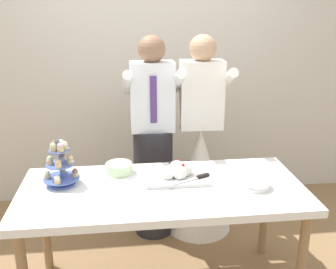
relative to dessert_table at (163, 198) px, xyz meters
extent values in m
cube|color=beige|center=(0.00, 1.49, 0.75)|extent=(5.20, 0.10, 2.90)
cube|color=white|center=(0.00, 0.00, 0.05)|extent=(1.80, 0.80, 0.05)
cylinder|color=olive|center=(0.82, -0.32, -0.34)|extent=(0.06, 0.06, 0.72)
cylinder|color=olive|center=(-0.82, 0.32, -0.34)|extent=(0.06, 0.06, 0.72)
cylinder|color=olive|center=(0.82, 0.32, -0.34)|extent=(0.06, 0.06, 0.72)
cylinder|color=#4C66B2|center=(-0.64, 0.12, 0.08)|extent=(0.17, 0.17, 0.01)
cylinder|color=#4C66B2|center=(-0.64, 0.12, 0.23)|extent=(0.01, 0.01, 0.31)
cylinder|color=#4C66B2|center=(-0.64, 0.12, 0.12)|extent=(0.23, 0.23, 0.01)
cylinder|color=#D1B784|center=(-0.55, 0.12, 0.14)|extent=(0.04, 0.04, 0.03)
sphere|color=brown|center=(-0.55, 0.12, 0.16)|extent=(0.04, 0.04, 0.04)
cylinder|color=#D1B784|center=(-0.64, 0.20, 0.14)|extent=(0.04, 0.04, 0.03)
sphere|color=#EAB7C6|center=(-0.64, 0.20, 0.16)|extent=(0.04, 0.04, 0.04)
cylinder|color=#D1B784|center=(-0.72, 0.12, 0.14)|extent=(0.04, 0.04, 0.03)
sphere|color=beige|center=(-0.72, 0.12, 0.16)|extent=(0.04, 0.04, 0.04)
cylinder|color=#D1B784|center=(-0.65, 0.03, 0.14)|extent=(0.04, 0.04, 0.03)
sphere|color=white|center=(-0.65, 0.03, 0.16)|extent=(0.04, 0.04, 0.04)
cylinder|color=#4C66B2|center=(-0.64, 0.12, 0.21)|extent=(0.18, 0.18, 0.01)
cylinder|color=#D1B784|center=(-0.57, 0.12, 0.23)|extent=(0.04, 0.04, 0.03)
sphere|color=#D6B27A|center=(-0.57, 0.12, 0.25)|extent=(0.04, 0.04, 0.04)
cylinder|color=#D1B784|center=(-0.63, 0.18, 0.23)|extent=(0.04, 0.04, 0.03)
sphere|color=brown|center=(-0.63, 0.18, 0.25)|extent=(0.04, 0.04, 0.04)
cylinder|color=#D1B784|center=(-0.70, 0.12, 0.23)|extent=(0.04, 0.04, 0.03)
sphere|color=beige|center=(-0.70, 0.12, 0.25)|extent=(0.04, 0.04, 0.04)
cylinder|color=#D1B784|center=(-0.64, 0.05, 0.23)|extent=(0.04, 0.04, 0.03)
sphere|color=#D6B27A|center=(-0.64, 0.05, 0.25)|extent=(0.04, 0.04, 0.04)
cylinder|color=#4C66B2|center=(-0.64, 0.12, 0.31)|extent=(0.13, 0.13, 0.01)
cylinder|color=#D1B784|center=(-0.60, 0.12, 0.33)|extent=(0.04, 0.04, 0.03)
sphere|color=white|center=(-0.60, 0.12, 0.35)|extent=(0.04, 0.04, 0.04)
cylinder|color=#D1B784|center=(-0.63, 0.15, 0.33)|extent=(0.04, 0.04, 0.03)
sphere|color=beige|center=(-0.63, 0.15, 0.35)|extent=(0.04, 0.04, 0.04)
cylinder|color=#D1B784|center=(-0.67, 0.14, 0.33)|extent=(0.04, 0.04, 0.03)
sphere|color=brown|center=(-0.67, 0.14, 0.35)|extent=(0.04, 0.04, 0.04)
cylinder|color=#D1B784|center=(-0.67, 0.10, 0.33)|extent=(0.04, 0.04, 0.03)
sphere|color=beige|center=(-0.67, 0.10, 0.35)|extent=(0.04, 0.04, 0.04)
cylinder|color=#D1B784|center=(-0.62, 0.08, 0.33)|extent=(0.04, 0.04, 0.03)
sphere|color=#EAB7C6|center=(-0.62, 0.08, 0.35)|extent=(0.04, 0.04, 0.04)
cube|color=silver|center=(0.11, 0.12, 0.09)|extent=(0.42, 0.31, 0.02)
sphere|color=white|center=(0.16, 0.12, 0.13)|extent=(0.10, 0.10, 0.10)
sphere|color=white|center=(0.13, 0.19, 0.12)|extent=(0.07, 0.07, 0.07)
sphere|color=white|center=(0.07, 0.15, 0.12)|extent=(0.07, 0.07, 0.07)
sphere|color=white|center=(0.05, 0.08, 0.13)|extent=(0.08, 0.08, 0.08)
sphere|color=white|center=(0.12, 0.07, 0.13)|extent=(0.09, 0.09, 0.09)
sphere|color=white|center=(0.11, 0.12, 0.14)|extent=(0.11, 0.11, 0.11)
sphere|color=#DB474C|center=(0.10, 0.14, 0.18)|extent=(0.02, 0.02, 0.02)
sphere|color=#B21923|center=(0.09, 0.13, 0.19)|extent=(0.02, 0.02, 0.02)
sphere|color=#B21923|center=(0.13, 0.18, 0.18)|extent=(0.02, 0.02, 0.02)
sphere|color=#2D1938|center=(0.06, 0.14, 0.18)|extent=(0.02, 0.02, 0.02)
sphere|color=#B21923|center=(0.15, 0.10, 0.18)|extent=(0.02, 0.02, 0.02)
cube|color=silver|center=(0.14, 0.01, 0.10)|extent=(0.22, 0.11, 0.00)
cube|color=black|center=(0.27, 0.07, 0.11)|extent=(0.09, 0.06, 0.02)
cylinder|color=white|center=(0.58, -0.07, 0.08)|extent=(0.18, 0.18, 0.01)
cylinder|color=white|center=(0.58, -0.07, 0.09)|extent=(0.18, 0.18, 0.01)
cylinder|color=white|center=(0.58, -0.07, 0.10)|extent=(0.18, 0.18, 0.01)
cylinder|color=white|center=(0.58, -0.07, 0.11)|extent=(0.18, 0.18, 0.01)
cylinder|color=white|center=(0.58, -0.07, 0.12)|extent=(0.18, 0.18, 0.01)
cylinder|color=white|center=(-0.27, 0.23, 0.08)|extent=(0.24, 0.24, 0.01)
cylinder|color=beige|center=(-0.27, 0.23, 0.12)|extent=(0.18, 0.18, 0.07)
cylinder|color=#232328|center=(0.00, 0.74, -0.24)|extent=(0.32, 0.32, 0.92)
cube|color=white|center=(0.00, 0.74, 0.49)|extent=(0.34, 0.20, 0.54)
sphere|color=#8C664C|center=(0.00, 0.74, 0.85)|extent=(0.21, 0.21, 0.21)
cylinder|color=white|center=(-0.19, 0.74, 0.60)|extent=(0.08, 0.49, 0.28)
cylinder|color=white|center=(0.19, 0.74, 0.60)|extent=(0.08, 0.49, 0.28)
cube|color=#4C3372|center=(0.00, 0.63, 0.49)|extent=(0.05, 0.01, 0.36)
cone|color=white|center=(0.39, 0.76, -0.24)|extent=(0.56, 0.56, 0.92)
cube|color=white|center=(0.39, 0.76, 0.49)|extent=(0.35, 0.21, 0.54)
sphere|color=tan|center=(0.39, 0.76, 0.85)|extent=(0.21, 0.21, 0.21)
cylinder|color=white|center=(0.21, 0.77, 0.60)|extent=(0.10, 0.49, 0.28)
cylinder|color=white|center=(0.59, 0.75, 0.60)|extent=(0.10, 0.49, 0.28)
camera|label=1|loc=(-0.23, -2.22, 1.18)|focal=41.70mm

